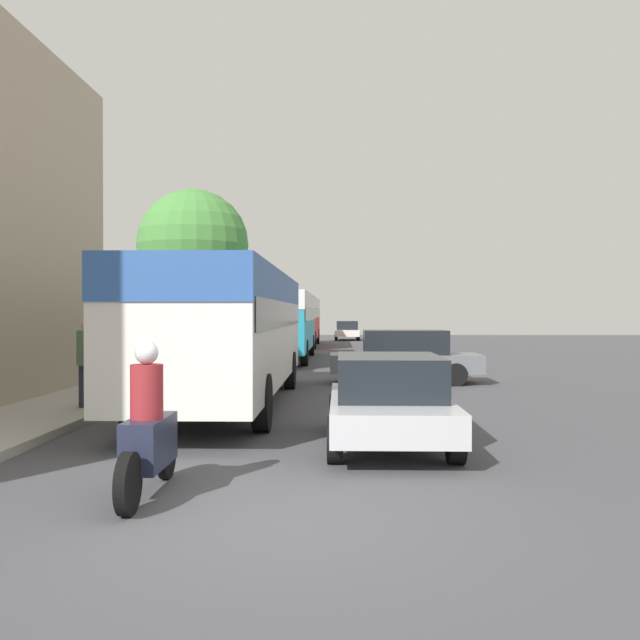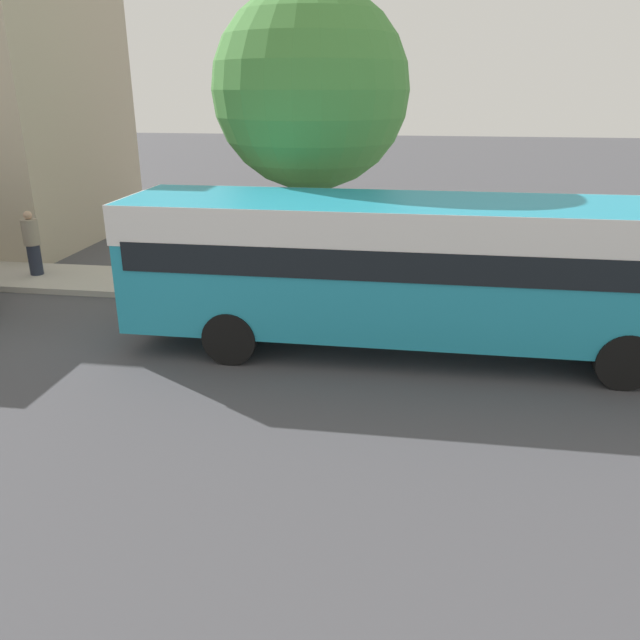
{
  "view_description": "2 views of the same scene",
  "coord_description": "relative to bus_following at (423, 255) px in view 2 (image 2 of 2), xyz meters",
  "views": [
    {
      "loc": [
        0.6,
        -6.86,
        2.03
      ],
      "look_at": [
        -0.25,
        25.13,
        1.73
      ],
      "focal_mm": 40.0,
      "sensor_mm": 36.0,
      "label": 1
    },
    {
      "loc": [
        9.48,
        23.79,
        4.8
      ],
      "look_at": [
        -0.12,
        22.34,
        1.17
      ],
      "focal_mm": 35.0,
      "sensor_mm": 36.0,
      "label": 2
    }
  ],
  "objects": [
    {
      "name": "street_tree",
      "position": [
        -3.32,
        -2.64,
        2.85
      ],
      "size": [
        4.42,
        4.42,
        6.82
      ],
      "color": "brown",
      "rests_on": "sidewalk"
    },
    {
      "name": "pedestrian_walking_away",
      "position": [
        -3.25,
        -10.02,
        -0.89
      ],
      "size": [
        0.42,
        0.42,
        1.69
      ],
      "color": "#232838",
      "rests_on": "sidewalk"
    },
    {
      "name": "bus_following",
      "position": [
        0.0,
        0.0,
        0.0
      ],
      "size": [
        2.59,
        11.1,
        2.89
      ],
      "color": "teal",
      "rests_on": "ground_plane"
    }
  ]
}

